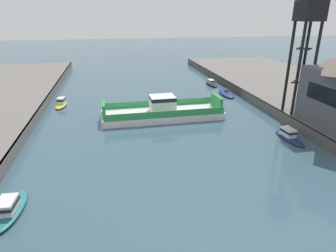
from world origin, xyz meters
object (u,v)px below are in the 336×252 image
moored_boat_far_left (289,135)px  moored_boat_far_right (9,208)px  chain_ferry (162,111)px  moored_boat_near_right (61,103)px  crane_tower (308,26)px  moored_boat_mid_left (226,93)px  moored_boat_mid_right (211,83)px

moored_boat_far_left → moored_boat_far_right: 35.17m
chain_ferry → moored_boat_near_right: (-17.73, 10.07, -0.53)m
chain_ferry → moored_boat_far_right: 28.66m
moored_boat_near_right → crane_tower: crane_tower is taller
moored_boat_near_right → moored_boat_far_right: size_ratio=0.79×
moored_boat_mid_left → crane_tower: size_ratio=0.48×
chain_ferry → moored_boat_near_right: 20.39m
crane_tower → moored_boat_near_right: bearing=157.3°
chain_ferry → moored_boat_far_right: (-17.72, -22.52, -0.53)m
moored_boat_far_left → moored_boat_far_right: moored_boat_far_right is taller
chain_ferry → moored_boat_far_left: 20.06m
moored_boat_near_right → moored_boat_far_left: moored_boat_near_right is taller
moored_boat_far_right → moored_boat_mid_left: bearing=45.6°
moored_boat_mid_right → crane_tower: (4.60, -27.33, 14.30)m
moored_boat_far_left → crane_tower: (4.65, 6.27, 14.20)m
moored_boat_mid_left → crane_tower: bearing=-76.9°
moored_boat_near_right → moored_boat_mid_left: moored_boat_near_right is taller
moored_boat_far_left → moored_boat_mid_left: bearing=89.0°
chain_ferry → moored_boat_mid_left: bearing=37.0°
moored_boat_mid_left → moored_boat_mid_right: (-0.36, 9.11, 0.18)m
moored_boat_mid_left → moored_boat_far_right: 48.69m
moored_boat_far_left → crane_tower: size_ratio=0.37×
moored_boat_near_right → moored_boat_mid_right: bearing=18.6°
chain_ferry → crane_tower: bearing=-16.1°
moored_boat_mid_left → moored_boat_far_left: size_ratio=1.28×
crane_tower → moored_boat_far_left: bearing=-126.6°
moored_boat_near_right → moored_boat_mid_left: bearing=3.7°
moored_boat_near_right → moored_boat_far_left: size_ratio=0.81×
moored_boat_mid_left → crane_tower: 23.66m
moored_boat_mid_right → moored_boat_far_right: (-33.68, -43.91, 0.13)m
moored_boat_far_left → crane_tower: crane_tower is taller
chain_ferry → moored_boat_near_right: bearing=150.4°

